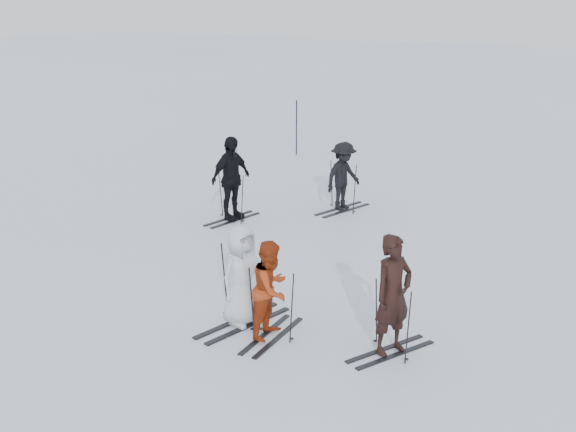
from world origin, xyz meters
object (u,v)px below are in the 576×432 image
(skier_near_dark, at_px, (393,296))
(piste_marker, at_px, (297,128))
(skier_uphill_far, at_px, (343,177))
(skier_grey, at_px, (242,277))
(skier_uphill_left, at_px, (231,179))
(skier_red, at_px, (271,291))

(skier_near_dark, height_order, piste_marker, skier_near_dark)
(piste_marker, bearing_deg, skier_uphill_far, -50.30)
(skier_grey, bearing_deg, skier_uphill_left, 49.78)
(skier_near_dark, height_order, skier_grey, skier_near_dark)
(skier_uphill_left, bearing_deg, skier_near_dark, -114.79)
(skier_uphill_left, distance_m, piste_marker, 7.21)
(skier_grey, bearing_deg, skier_uphill_far, 25.48)
(skier_red, height_order, skier_uphill_far, skier_uphill_far)
(skier_red, relative_size, skier_grey, 0.94)
(skier_red, height_order, skier_uphill_left, skier_uphill_left)
(skier_grey, height_order, skier_uphill_far, skier_uphill_far)
(skier_near_dark, relative_size, skier_red, 1.18)
(skier_near_dark, height_order, skier_red, skier_near_dark)
(skier_near_dark, bearing_deg, piste_marker, 61.00)
(skier_red, relative_size, skier_uphill_far, 0.93)
(skier_red, bearing_deg, piste_marker, 25.21)
(skier_uphill_left, bearing_deg, skier_uphill_far, -32.03)
(skier_near_dark, bearing_deg, skier_uphill_far, 57.20)
(skier_near_dark, xyz_separation_m, skier_uphill_left, (-5.75, 4.22, 0.07))
(skier_near_dark, distance_m, skier_red, 1.88)
(skier_uphill_far, xyz_separation_m, piste_marker, (-4.04, 4.86, 0.06))
(skier_grey, xyz_separation_m, piste_marker, (-5.40, 11.40, 0.07))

